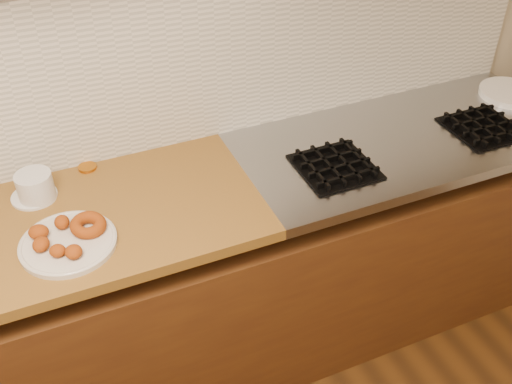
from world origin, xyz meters
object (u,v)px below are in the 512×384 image
(plastic_tub, at_px, (35,187))
(plate_stack, at_px, (510,93))
(ring_donut, at_px, (88,225))
(donut_plate, at_px, (68,243))

(plastic_tub, distance_m, plate_stack, 1.90)
(ring_donut, xyz_separation_m, plate_stack, (1.78, 0.17, -0.02))
(donut_plate, xyz_separation_m, ring_donut, (0.07, 0.03, 0.03))
(donut_plate, distance_m, plate_stack, 1.86)
(plastic_tub, height_order, plate_stack, plastic_tub)
(donut_plate, bearing_deg, ring_donut, 21.45)
(plastic_tub, bearing_deg, ring_donut, -63.34)
(donut_plate, xyz_separation_m, plastic_tub, (-0.05, 0.27, 0.04))
(ring_donut, distance_m, plastic_tub, 0.27)
(donut_plate, relative_size, ring_donut, 2.63)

